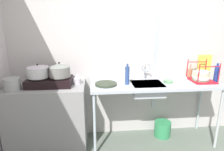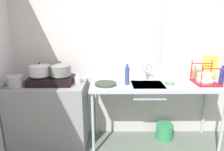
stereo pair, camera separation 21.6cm
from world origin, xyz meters
TOP-DOWN VIEW (x-y plane):
  - wall_back at (0.00, 1.57)m, footprint 4.51×0.10m
  - wall_metal_strip at (0.24, 1.51)m, footprint 0.05×0.01m
  - counter_concrete at (-1.32, 1.23)m, footprint 1.03×0.57m
  - counter_sink at (0.16, 1.23)m, footprint 1.77×0.57m
  - stove at (-1.25, 1.23)m, footprint 0.57×0.34m
  - pot_on_left_burner at (-1.39, 1.23)m, footprint 0.28×0.28m
  - pot_on_right_burner at (-1.12, 1.23)m, footprint 0.27×0.27m
  - pot_beside_stove at (-1.67, 1.10)m, footprint 0.19×0.19m
  - percolator at (-0.90, 1.27)m, footprint 0.10×0.10m
  - sink_basin at (0.04, 1.20)m, footprint 0.42×0.36m
  - faucet at (0.06, 1.36)m, footprint 0.13×0.08m
  - frying_pan at (-0.52, 1.19)m, footprint 0.29×0.29m
  - dish_rack at (0.83, 1.25)m, footprint 0.30×0.34m
  - cup_by_rack at (0.55, 1.19)m, footprint 0.07×0.07m
  - small_bowl_on_drainboard at (0.34, 1.21)m, footprint 0.13×0.13m
  - bottle_by_sink at (-0.24, 1.19)m, footprint 0.06×0.06m
  - bottle_by_rack at (1.02, 1.21)m, footprint 0.07×0.07m
  - cereal_box at (0.99, 1.47)m, footprint 0.18×0.06m
  - utensil_jar at (0.76, 1.46)m, footprint 0.07×0.07m
  - bucket_on_floor at (0.36, 1.33)m, footprint 0.25×0.25m

SIDE VIEW (x-z plane):
  - bucket_on_floor at x=0.36m, z-range 0.00..0.24m
  - counter_concrete at x=-1.32m, z-range 0.00..0.91m
  - sink_basin at x=0.04m, z-range 0.75..0.91m
  - counter_sink at x=0.16m, z-range 0.39..1.29m
  - frying_pan at x=-0.52m, z-range 0.91..0.93m
  - small_bowl_on_drainboard at x=0.34m, z-range 0.91..0.94m
  - cup_by_rack at x=0.55m, z-range 0.91..0.98m
  - stove at x=-1.25m, z-range 0.90..1.02m
  - utensil_jar at x=0.76m, z-range 0.87..1.07m
  - dish_rack at x=0.83m, z-range 0.83..1.11m
  - percolator at x=-0.90m, z-range 0.90..1.05m
  - pot_beside_stove at x=-1.67m, z-range 0.91..1.06m
  - bottle_by_rack at x=1.02m, z-range 0.89..1.15m
  - bottle_by_sink at x=-0.24m, z-range 0.89..1.17m
  - cereal_box at x=0.99m, z-range 0.91..1.24m
  - faucet at x=0.06m, z-range 0.95..1.21m
  - pot_on_left_burner at x=-1.39m, z-range 1.01..1.19m
  - pot_on_right_burner at x=-1.12m, z-range 1.01..1.21m
  - wall_back at x=0.00m, z-range 0.00..2.73m
  - wall_metal_strip at x=0.24m, z-range 0.41..2.59m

